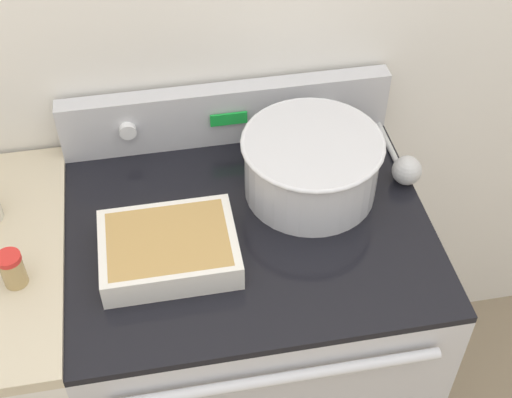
# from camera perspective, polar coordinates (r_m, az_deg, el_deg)

# --- Properties ---
(kitchen_wall) EXTENTS (8.00, 0.05, 2.50)m
(kitchen_wall) POSITION_cam_1_polar(r_m,az_deg,el_deg) (1.67, -2.91, 14.38)
(kitchen_wall) COLOR silver
(kitchen_wall) RESTS_ON ground_plane
(stove_range) EXTENTS (0.80, 0.69, 0.94)m
(stove_range) POSITION_cam_1_polar(r_m,az_deg,el_deg) (1.95, -0.50, -11.50)
(stove_range) COLOR #BCBCC1
(stove_range) RESTS_ON ground_plane
(control_panel) EXTENTS (0.80, 0.07, 0.15)m
(control_panel) POSITION_cam_1_polar(r_m,az_deg,el_deg) (1.75, -2.35, 6.85)
(control_panel) COLOR #BCBCC1
(control_panel) RESTS_ON stove_range
(mixing_bowl) EXTENTS (0.32, 0.32, 0.15)m
(mixing_bowl) POSITION_cam_1_polar(r_m,az_deg,el_deg) (1.61, 4.45, 2.89)
(mixing_bowl) COLOR silver
(mixing_bowl) RESTS_ON stove_range
(casserole_dish) EXTENTS (0.28, 0.22, 0.06)m
(casserole_dish) POSITION_cam_1_polar(r_m,az_deg,el_deg) (1.50, -7.00, -3.88)
(casserole_dish) COLOR silver
(casserole_dish) RESTS_ON stove_range
(ladle) EXTENTS (0.07, 0.27, 0.07)m
(ladle) POSITION_cam_1_polar(r_m,az_deg,el_deg) (1.71, 11.80, 2.50)
(ladle) COLOR #B7B7B7
(ladle) RESTS_ON stove_range
(spice_jar_red_cap) EXTENTS (0.05, 0.05, 0.08)m
(spice_jar_red_cap) POSITION_cam_1_polar(r_m,az_deg,el_deg) (1.51, -18.92, -5.33)
(spice_jar_red_cap) COLOR tan
(spice_jar_red_cap) RESTS_ON side_counter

